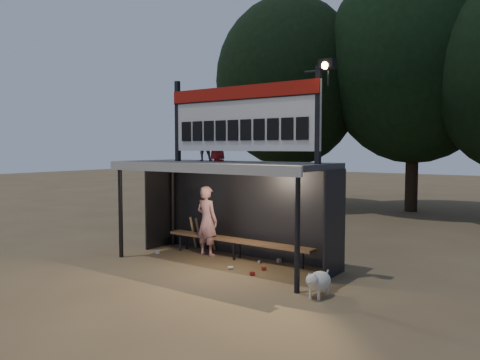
% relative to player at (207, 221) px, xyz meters
% --- Properties ---
extents(ground, '(80.00, 80.00, 0.00)m').
position_rel_player_xyz_m(ground, '(0.82, -0.44, -0.86)').
color(ground, brown).
rests_on(ground, ground).
extents(player, '(0.66, 0.47, 1.71)m').
position_rel_player_xyz_m(player, '(0.00, 0.00, 0.00)').
color(player, white).
rests_on(player, ground).
extents(child_a, '(0.55, 0.53, 0.90)m').
position_rel_player_xyz_m(child_a, '(0.13, -0.25, 1.92)').
color(child_a, slate).
rests_on(child_a, dugout_shelter).
extents(child_b, '(0.59, 0.59, 1.04)m').
position_rel_player_xyz_m(child_b, '(0.49, -0.20, 1.98)').
color(child_b, maroon).
rests_on(child_b, dugout_shelter).
extents(dugout_shelter, '(5.10, 2.08, 2.32)m').
position_rel_player_xyz_m(dugout_shelter, '(0.82, -0.19, 0.99)').
color(dugout_shelter, '#38383A').
rests_on(dugout_shelter, ground).
extents(scoreboard_assembly, '(4.10, 0.27, 1.99)m').
position_rel_player_xyz_m(scoreboard_assembly, '(1.38, -0.45, 2.47)').
color(scoreboard_assembly, black).
rests_on(scoreboard_assembly, dugout_shelter).
extents(bench, '(4.00, 0.35, 0.48)m').
position_rel_player_xyz_m(bench, '(0.82, 0.11, -0.42)').
color(bench, '#8A6341').
rests_on(bench, ground).
extents(tree_left, '(6.46, 6.46, 9.27)m').
position_rel_player_xyz_m(tree_left, '(-3.18, 9.56, 4.66)').
color(tree_left, black).
rests_on(tree_left, ground).
extents(tree_mid, '(7.22, 7.22, 10.36)m').
position_rel_player_xyz_m(tree_mid, '(1.82, 11.06, 5.31)').
color(tree_mid, black).
rests_on(tree_mid, ground).
extents(dog, '(0.36, 0.81, 0.49)m').
position_rel_player_xyz_m(dog, '(3.64, -1.33, -0.58)').
color(dog, silver).
rests_on(dog, ground).
extents(bats, '(0.68, 0.35, 0.84)m').
position_rel_player_xyz_m(bats, '(-0.49, 0.38, -0.43)').
color(bats, '#A37E4C').
rests_on(bats, ground).
extents(litter, '(3.18, 1.42, 0.08)m').
position_rel_player_xyz_m(litter, '(1.01, -0.25, -0.82)').
color(litter, '#AD311D').
rests_on(litter, ground).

